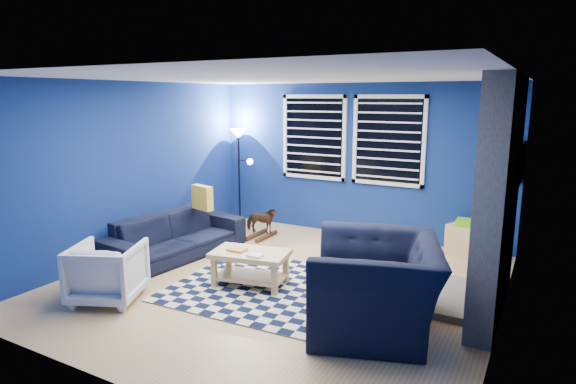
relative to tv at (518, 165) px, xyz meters
The scene contains 18 objects.
floor 3.46m from the tv, 140.73° to the right, with size 5.00×5.00×0.00m, color tan.
ceiling 3.35m from the tv, 140.73° to the right, with size 5.00×5.00×0.00m, color white.
wall_back 2.50m from the tv, 168.45° to the left, with size 5.00×5.00×0.00m, color navy.
wall_left 5.34m from the tv, 157.98° to the right, with size 5.00×5.00×0.00m, color navy.
wall_right 2.01m from the tv, 88.45° to the right, with size 5.00×5.00×0.00m, color navy.
fireplace 1.52m from the tv, 93.32° to the right, with size 0.65×2.00×2.50m.
window_left 3.24m from the tv, behind, with size 1.17×0.06×1.42m.
window_right 1.96m from the tv, 166.32° to the left, with size 1.17×0.06×1.42m.
tv is the anchor object (origin of this frame).
rug 3.49m from the tv, 137.02° to the right, with size 2.50×2.00×0.02m, color black.
sofa 4.78m from the tv, 156.68° to the right, with size 0.84×2.14×0.62m, color black.
armchair_big 2.91m from the tv, 112.23° to the right, with size 1.21×1.39×0.90m, color black.
armchair_bent 5.27m from the tv, 139.14° to the right, with size 0.72×0.74×0.67m, color gray.
rocking_horse 3.89m from the tv, behind, with size 0.52×0.24×0.44m, color #482B17.
coffee_table 3.70m from the tv, 140.45° to the right, with size 1.00×0.69×0.46m.
cabinet 1.33m from the tv, 157.08° to the left, with size 0.63×0.53×0.53m.
floor_lamp 4.58m from the tv, behind, with size 0.46×0.29×1.70m.
throw_pillow 4.40m from the tv, 161.28° to the right, with size 0.38×0.11×0.36m, color gold.
Camera 1 is at (2.81, -4.90, 2.29)m, focal length 30.00 mm.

